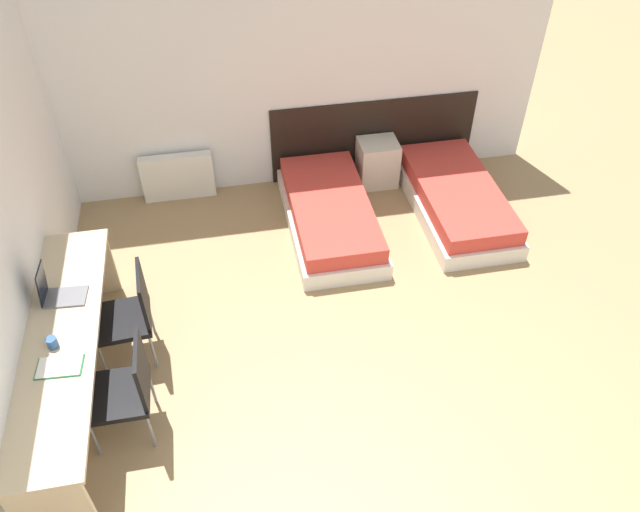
# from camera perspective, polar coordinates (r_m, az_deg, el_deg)

# --- Properties ---
(wall_back) EXTENTS (5.88, 0.05, 2.70)m
(wall_back) POSITION_cam_1_polar(r_m,az_deg,el_deg) (6.97, -3.30, 16.20)
(wall_back) COLOR white
(wall_back) RESTS_ON ground_plane
(wall_left) EXTENTS (0.05, 5.48, 2.70)m
(wall_left) POSITION_cam_1_polar(r_m,az_deg,el_deg) (5.26, -26.86, 1.40)
(wall_left) COLOR white
(wall_left) RESTS_ON ground_plane
(headboard_panel) EXTENTS (2.45, 0.03, 0.96)m
(headboard_panel) POSITION_cam_1_polar(r_m,az_deg,el_deg) (7.54, 4.92, 10.75)
(headboard_panel) COLOR black
(headboard_panel) RESTS_ON ground_plane
(bed_near_window) EXTENTS (0.90, 1.87, 0.38)m
(bed_near_window) POSITION_cam_1_polar(r_m,az_deg,el_deg) (6.80, 0.91, 3.83)
(bed_near_window) COLOR silver
(bed_near_window) RESTS_ON ground_plane
(bed_near_door) EXTENTS (0.90, 1.87, 0.38)m
(bed_near_door) POSITION_cam_1_polar(r_m,az_deg,el_deg) (7.17, 12.34, 5.10)
(bed_near_door) COLOR silver
(bed_near_door) RESTS_ON ground_plane
(nightstand) EXTENTS (0.45, 0.39, 0.55)m
(nightstand) POSITION_cam_1_polar(r_m,az_deg,el_deg) (7.47, 5.27, 8.51)
(nightstand) COLOR beige
(nightstand) RESTS_ON ground_plane
(radiator) EXTENTS (0.82, 0.12, 0.56)m
(radiator) POSITION_cam_1_polar(r_m,az_deg,el_deg) (7.37, -12.86, 7.08)
(radiator) COLOR silver
(radiator) RESTS_ON ground_plane
(desk) EXTENTS (0.55, 2.51, 0.76)m
(desk) POSITION_cam_1_polar(r_m,az_deg,el_deg) (5.29, -22.22, -7.87)
(desk) COLOR #C6B28E
(desk) RESTS_ON ground_plane
(chair_near_laptop) EXTENTS (0.51, 0.51, 0.94)m
(chair_near_laptop) POSITION_cam_1_polar(r_m,az_deg,el_deg) (5.52, -17.05, -5.01)
(chair_near_laptop) COLOR black
(chair_near_laptop) RESTS_ON ground_plane
(chair_near_notebook) EXTENTS (0.48, 0.48, 0.94)m
(chair_near_notebook) POSITION_cam_1_polar(r_m,az_deg,el_deg) (5.02, -17.34, -11.43)
(chair_near_notebook) COLOR black
(chair_near_notebook) RESTS_ON ground_plane
(laptop) EXTENTS (0.35, 0.25, 0.34)m
(laptop) POSITION_cam_1_polar(r_m,az_deg,el_deg) (5.43, -22.88, -3.09)
(laptop) COLOR slate
(laptop) RESTS_ON desk
(open_notebook) EXTENTS (0.34, 0.22, 0.02)m
(open_notebook) POSITION_cam_1_polar(r_m,az_deg,el_deg) (4.97, -22.71, -9.32)
(open_notebook) COLOR #236B3D
(open_notebook) RESTS_ON desk
(mug) EXTENTS (0.08, 0.08, 0.09)m
(mug) POSITION_cam_1_polar(r_m,az_deg,el_deg) (5.10, -23.29, -7.29)
(mug) COLOR #2D5184
(mug) RESTS_ON desk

